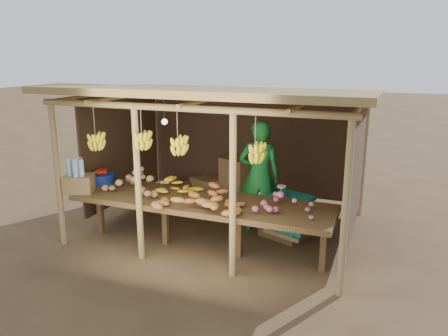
% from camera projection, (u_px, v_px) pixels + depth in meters
% --- Properties ---
extents(ground, '(60.00, 60.00, 0.00)m').
position_uv_depth(ground, '(224.00, 227.00, 7.44)').
color(ground, brown).
rests_on(ground, ground).
extents(stall_structure, '(4.70, 3.50, 2.43)m').
position_uv_depth(stall_structure, '(221.00, 116.00, 6.92)').
color(stall_structure, '#A38654').
rests_on(stall_structure, ground).
extents(counter, '(3.90, 1.05, 0.80)m').
position_uv_depth(counter, '(201.00, 204.00, 6.40)').
color(counter, brown).
rests_on(counter, ground).
extents(potato_heap, '(1.14, 0.94, 0.37)m').
position_uv_depth(potato_heap, '(137.00, 181.00, 6.69)').
color(potato_heap, '#A57B55').
rests_on(potato_heap, counter).
extents(sweet_potato_heap, '(1.18, 0.77, 0.36)m').
position_uv_depth(sweet_potato_heap, '(200.00, 194.00, 6.07)').
color(sweet_potato_heap, '#AE642C').
rests_on(sweet_potato_heap, counter).
extents(onion_heap, '(0.98, 0.71, 0.36)m').
position_uv_depth(onion_heap, '(287.00, 199.00, 5.84)').
color(onion_heap, '#BC5B74').
rests_on(onion_heap, counter).
extents(banana_pile, '(0.68, 0.48, 0.35)m').
position_uv_depth(banana_pile, '(173.00, 181.00, 6.72)').
color(banana_pile, yellow).
rests_on(banana_pile, counter).
extents(tomato_basin, '(0.42, 0.42, 0.22)m').
position_uv_depth(tomato_basin, '(101.00, 177.00, 7.23)').
color(tomato_basin, navy).
rests_on(tomato_basin, counter).
extents(bottle_box, '(0.52, 0.47, 0.54)m').
position_uv_depth(bottle_box, '(79.00, 179.00, 6.69)').
color(bottle_box, olive).
rests_on(bottle_box, counter).
extents(vendor, '(0.76, 0.59, 1.86)m').
position_uv_depth(vendor, '(259.00, 176.00, 7.15)').
color(vendor, '#19702C').
rests_on(vendor, ground).
extents(tarp_crate, '(0.92, 0.86, 0.88)m').
position_uv_depth(tarp_crate, '(285.00, 215.00, 7.02)').
color(tarp_crate, brown).
rests_on(tarp_crate, ground).
extents(carton_stack, '(1.33, 0.64, 0.92)m').
position_uv_depth(carton_stack, '(227.00, 184.00, 8.56)').
color(carton_stack, olive).
rests_on(carton_stack, ground).
extents(burlap_sacks, '(0.71, 0.37, 0.51)m').
position_uv_depth(burlap_sacks, '(180.00, 188.00, 8.90)').
color(burlap_sacks, '#4A3222').
rests_on(burlap_sacks, ground).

